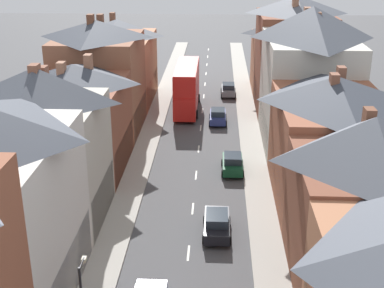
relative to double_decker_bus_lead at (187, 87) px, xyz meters
name	(u,v)px	position (x,y,z in m)	size (l,w,h in m)	color
pavement_left	(148,140)	(-3.29, -10.11, -2.75)	(2.20, 104.00, 0.14)	#A8A399
pavement_right	(251,142)	(6.91, -10.11, -2.75)	(2.20, 104.00, 0.14)	#A8A399
centre_line_dashes	(199,149)	(1.81, -12.11, -2.81)	(0.14, 97.80, 0.01)	silver
terrace_row_left	(40,152)	(-8.38, -26.68, 2.62)	(8.00, 70.70, 13.15)	brown
terrace_row_right	(334,133)	(11.99, -22.78, 2.90)	(8.00, 72.49, 13.73)	#ADB2B7
double_decker_bus_lead	(187,87)	(0.00, 0.00, 0.00)	(2.74, 10.80, 5.30)	red
car_near_blue	(217,224)	(3.61, -27.69, -1.99)	(1.90, 4.17, 1.65)	black
car_parked_left_a	(218,116)	(3.61, -4.40, -2.01)	(1.90, 4.03, 1.60)	navy
car_parked_right_a	(233,163)	(4.91, -17.27, -2.00)	(1.90, 3.88, 1.63)	#144728
car_mid_white	(228,89)	(4.91, 6.38, -2.01)	(1.90, 4.02, 1.60)	gray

